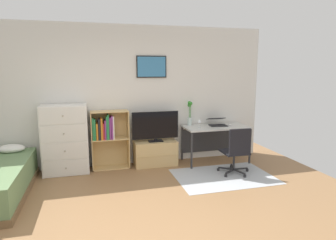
{
  "coord_description": "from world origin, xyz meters",
  "views": [
    {
      "loc": [
        -0.48,
        -3.3,
        1.88
      ],
      "look_at": [
        0.83,
        1.5,
        1.01
      ],
      "focal_mm": 31.55,
      "sensor_mm": 36.0,
      "label": 1
    }
  ],
  "objects_px": {
    "tv_stand": "(155,153)",
    "computer_mouse": "(230,125)",
    "dresser": "(65,140)",
    "bamboo_vase": "(190,114)",
    "bookshelf": "(107,135)",
    "wine_glass": "(200,121)",
    "television": "(155,127)",
    "desk": "(214,132)",
    "laptop": "(217,122)",
    "office_chair": "(237,150)"
  },
  "relations": [
    {
      "from": "desk",
      "to": "office_chair",
      "type": "distance_m",
      "value": 0.88
    },
    {
      "from": "bamboo_vase",
      "to": "bookshelf",
      "type": "bearing_deg",
      "value": -177.69
    },
    {
      "from": "office_chair",
      "to": "wine_glass",
      "type": "relative_size",
      "value": 4.78
    },
    {
      "from": "laptop",
      "to": "bamboo_vase",
      "type": "bearing_deg",
      "value": 171.71
    },
    {
      "from": "tv_stand",
      "to": "computer_mouse",
      "type": "relative_size",
      "value": 7.96
    },
    {
      "from": "office_chair",
      "to": "wine_glass",
      "type": "height_order",
      "value": "wine_glass"
    },
    {
      "from": "dresser",
      "to": "desk",
      "type": "height_order",
      "value": "dresser"
    },
    {
      "from": "bookshelf",
      "to": "desk",
      "type": "bearing_deg",
      "value": -2.35
    },
    {
      "from": "bamboo_vase",
      "to": "wine_glass",
      "type": "height_order",
      "value": "bamboo_vase"
    },
    {
      "from": "television",
      "to": "computer_mouse",
      "type": "height_order",
      "value": "television"
    },
    {
      "from": "dresser",
      "to": "bamboo_vase",
      "type": "distance_m",
      "value": 2.44
    },
    {
      "from": "bookshelf",
      "to": "office_chair",
      "type": "height_order",
      "value": "bookshelf"
    },
    {
      "from": "bookshelf",
      "to": "bamboo_vase",
      "type": "distance_m",
      "value": 1.69
    },
    {
      "from": "dresser",
      "to": "wine_glass",
      "type": "bearing_deg",
      "value": -3.97
    },
    {
      "from": "wine_glass",
      "to": "tv_stand",
      "type": "bearing_deg",
      "value": 167.38
    },
    {
      "from": "bookshelf",
      "to": "laptop",
      "type": "xyz_separation_m",
      "value": [
        2.2,
        -0.07,
        0.14
      ]
    },
    {
      "from": "wine_glass",
      "to": "office_chair",
      "type": "bearing_deg",
      "value": -59.1
    },
    {
      "from": "television",
      "to": "desk",
      "type": "relative_size",
      "value": 0.71
    },
    {
      "from": "laptop",
      "to": "computer_mouse",
      "type": "distance_m",
      "value": 0.26
    },
    {
      "from": "office_chair",
      "to": "laptop",
      "type": "height_order",
      "value": "laptop"
    },
    {
      "from": "computer_mouse",
      "to": "bookshelf",
      "type": "bearing_deg",
      "value": 175.72
    },
    {
      "from": "television",
      "to": "wine_glass",
      "type": "bearing_deg",
      "value": -11.17
    },
    {
      "from": "bookshelf",
      "to": "laptop",
      "type": "bearing_deg",
      "value": -1.81
    },
    {
      "from": "dresser",
      "to": "bookshelf",
      "type": "height_order",
      "value": "dresser"
    },
    {
      "from": "laptop",
      "to": "office_chair",
      "type": "bearing_deg",
      "value": -85.54
    },
    {
      "from": "dresser",
      "to": "laptop",
      "type": "bearing_deg",
      "value": -0.12
    },
    {
      "from": "tv_stand",
      "to": "laptop",
      "type": "bearing_deg",
      "value": -0.95
    },
    {
      "from": "computer_mouse",
      "to": "bamboo_vase",
      "type": "xyz_separation_m",
      "value": [
        -0.78,
        0.25,
        0.22
      ]
    },
    {
      "from": "television",
      "to": "wine_glass",
      "type": "relative_size",
      "value": 5.06
    },
    {
      "from": "dresser",
      "to": "tv_stand",
      "type": "relative_size",
      "value": 1.51
    },
    {
      "from": "dresser",
      "to": "laptop",
      "type": "relative_size",
      "value": 3.05
    },
    {
      "from": "tv_stand",
      "to": "dresser",
      "type": "bearing_deg",
      "value": -179.48
    },
    {
      "from": "wine_glass",
      "to": "dresser",
      "type": "bearing_deg",
      "value": 176.03
    },
    {
      "from": "office_chair",
      "to": "wine_glass",
      "type": "bearing_deg",
      "value": 122.03
    },
    {
      "from": "dresser",
      "to": "wine_glass",
      "type": "distance_m",
      "value": 2.52
    },
    {
      "from": "television",
      "to": "dresser",
      "type": "bearing_deg",
      "value": 179.75
    },
    {
      "from": "bamboo_vase",
      "to": "wine_glass",
      "type": "bearing_deg",
      "value": -72.02
    },
    {
      "from": "bookshelf",
      "to": "tv_stand",
      "type": "bearing_deg",
      "value": -3.03
    },
    {
      "from": "computer_mouse",
      "to": "wine_glass",
      "type": "xyz_separation_m",
      "value": [
        -0.68,
        -0.06,
        0.12
      ]
    },
    {
      "from": "tv_stand",
      "to": "bamboo_vase",
      "type": "bearing_deg",
      "value": 8.78
    },
    {
      "from": "bookshelf",
      "to": "bamboo_vase",
      "type": "height_order",
      "value": "bamboo_vase"
    },
    {
      "from": "bookshelf",
      "to": "desk",
      "type": "relative_size",
      "value": 0.86
    },
    {
      "from": "bamboo_vase",
      "to": "television",
      "type": "bearing_deg",
      "value": -169.55
    },
    {
      "from": "dresser",
      "to": "office_chair",
      "type": "bearing_deg",
      "value": -16.89
    },
    {
      "from": "desk",
      "to": "bamboo_vase",
      "type": "xyz_separation_m",
      "value": [
        -0.48,
        0.15,
        0.37
      ]
    },
    {
      "from": "television",
      "to": "computer_mouse",
      "type": "xyz_separation_m",
      "value": [
        1.53,
        -0.11,
        -0.02
      ]
    },
    {
      "from": "tv_stand",
      "to": "office_chair",
      "type": "height_order",
      "value": "office_chair"
    },
    {
      "from": "desk",
      "to": "computer_mouse",
      "type": "xyz_separation_m",
      "value": [
        0.3,
        -0.09,
        0.14
      ]
    },
    {
      "from": "office_chair",
      "to": "laptop",
      "type": "xyz_separation_m",
      "value": [
        0.02,
        0.89,
        0.34
      ]
    },
    {
      "from": "tv_stand",
      "to": "television",
      "type": "distance_m",
      "value": 0.54
    }
  ]
}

